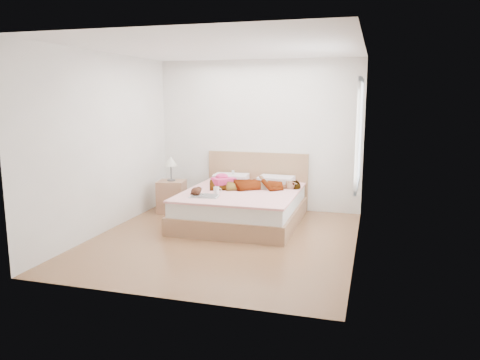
# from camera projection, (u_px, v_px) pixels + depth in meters

# --- Properties ---
(ground) EXTENTS (4.00, 4.00, 0.00)m
(ground) POSITION_uv_depth(u_px,v_px,m) (223.00, 239.00, 6.54)
(ground) COLOR #512D19
(ground) RESTS_ON ground
(woman) EXTENTS (1.59, 1.00, 0.20)m
(woman) POSITION_uv_depth(u_px,v_px,m) (256.00, 182.00, 7.50)
(woman) COLOR white
(woman) RESTS_ON bed
(hair) EXTENTS (0.50, 0.57, 0.07)m
(hair) POSITION_uv_depth(u_px,v_px,m) (230.00, 180.00, 8.10)
(hair) COLOR black
(hair) RESTS_ON bed
(phone) EXTENTS (0.07, 0.10, 0.05)m
(phone) POSITION_uv_depth(u_px,v_px,m) (233.00, 172.00, 8.00)
(phone) COLOR silver
(phone) RESTS_ON bed
(room_shell) EXTENTS (4.00, 4.00, 4.00)m
(room_shell) POSITION_uv_depth(u_px,v_px,m) (359.00, 133.00, 6.07)
(room_shell) COLOR white
(room_shell) RESTS_ON ground
(bed) EXTENTS (1.80, 2.08, 1.00)m
(bed) POSITION_uv_depth(u_px,v_px,m) (243.00, 204.00, 7.47)
(bed) COLOR brown
(bed) RESTS_ON ground
(towel) EXTENTS (0.45, 0.45, 0.19)m
(towel) POSITION_uv_depth(u_px,v_px,m) (223.00, 180.00, 7.87)
(towel) COLOR #FF459C
(towel) RESTS_ON bed
(magazine) EXTENTS (0.45, 0.33, 0.03)m
(magazine) POSITION_uv_depth(u_px,v_px,m) (204.00, 196.00, 6.92)
(magazine) COLOR white
(magazine) RESTS_ON bed
(coffee_mug) EXTENTS (0.13, 0.10, 0.10)m
(coffee_mug) POSITION_uv_depth(u_px,v_px,m) (217.00, 190.00, 7.14)
(coffee_mug) COLOR white
(coffee_mug) RESTS_ON bed
(plush_toy) EXTENTS (0.16, 0.23, 0.13)m
(plush_toy) POSITION_uv_depth(u_px,v_px,m) (196.00, 191.00, 6.99)
(plush_toy) COLOR black
(plush_toy) RESTS_ON bed
(nightstand) EXTENTS (0.50, 0.46, 0.97)m
(nightstand) POSITION_uv_depth(u_px,v_px,m) (172.00, 194.00, 8.04)
(nightstand) COLOR #936244
(nightstand) RESTS_ON ground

